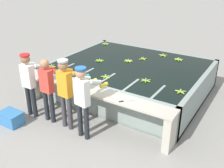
% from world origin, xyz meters
% --- Properties ---
extents(ground_plane, '(80.00, 80.00, 0.00)m').
position_xyz_m(ground_plane, '(0.00, 0.00, 0.00)').
color(ground_plane, gray).
rests_on(ground_plane, ground).
extents(wash_tank, '(4.23, 3.53, 0.85)m').
position_xyz_m(wash_tank, '(0.00, 2.19, 0.42)').
color(wash_tank, gray).
rests_on(wash_tank, ground).
extents(work_ledge, '(4.23, 0.45, 0.85)m').
position_xyz_m(work_ledge, '(0.00, 0.23, 0.60)').
color(work_ledge, '#B7B2A3').
rests_on(work_ledge, ground).
extents(worker_0, '(0.41, 0.72, 1.62)m').
position_xyz_m(worker_0, '(-1.37, -0.33, 0.98)').
color(worker_0, '#1E2328').
rests_on(worker_0, ground).
extents(worker_1, '(0.42, 0.71, 1.59)m').
position_xyz_m(worker_1, '(-0.82, -0.27, 0.94)').
color(worker_1, '#1E2328').
rests_on(worker_1, ground).
extents(worker_2, '(0.44, 0.73, 1.67)m').
position_xyz_m(worker_2, '(-0.26, -0.26, 1.02)').
color(worker_2, '#38383D').
rests_on(worker_2, ground).
extents(worker_3, '(0.47, 0.74, 1.65)m').
position_xyz_m(worker_3, '(0.29, -0.36, 1.00)').
color(worker_3, '#1E2328').
rests_on(worker_3, ground).
extents(banana_bunch_floating_0, '(0.27, 0.28, 0.08)m').
position_xyz_m(banana_bunch_floating_0, '(0.52, 3.42, 0.87)').
color(banana_bunch_floating_0, '#93BC3D').
rests_on(banana_bunch_floating_0, wash_tank).
extents(banana_bunch_floating_1, '(0.28, 0.27, 0.08)m').
position_xyz_m(banana_bunch_floating_1, '(-0.06, 1.02, 0.87)').
color(banana_bunch_floating_1, '#7FAD33').
rests_on(banana_bunch_floating_1, wash_tank).
extents(banana_bunch_floating_2, '(0.28, 0.28, 0.08)m').
position_xyz_m(banana_bunch_floating_2, '(-1.75, 3.53, 0.87)').
color(banana_bunch_floating_2, '#93BC3D').
rests_on(banana_bunch_floating_2, wash_tank).
extents(banana_bunch_floating_3, '(0.28, 0.27, 0.08)m').
position_xyz_m(banana_bunch_floating_3, '(0.91, 1.35, 0.87)').
color(banana_bunch_floating_3, '#75A333').
rests_on(banana_bunch_floating_3, wash_tank).
extents(banana_bunch_floating_4, '(0.28, 0.28, 0.08)m').
position_xyz_m(banana_bunch_floating_4, '(-0.16, 2.39, 0.87)').
color(banana_bunch_floating_4, '#9EC642').
rests_on(banana_bunch_floating_4, wash_tank).
extents(banana_bunch_floating_5, '(0.28, 0.28, 0.08)m').
position_xyz_m(banana_bunch_floating_5, '(-1.78, 0.83, 0.87)').
color(banana_bunch_floating_5, '#75A333').
rests_on(banana_bunch_floating_5, wash_tank).
extents(banana_bunch_floating_6, '(0.27, 0.28, 0.08)m').
position_xyz_m(banana_bunch_floating_6, '(1.07, 3.31, 0.87)').
color(banana_bunch_floating_6, '#8CB738').
rests_on(banana_bunch_floating_6, wash_tank).
extents(banana_bunch_floating_7, '(0.27, 0.28, 0.08)m').
position_xyz_m(banana_bunch_floating_7, '(1.85, 1.21, 0.87)').
color(banana_bunch_floating_7, '#8CB738').
rests_on(banana_bunch_floating_7, wash_tank).
extents(banana_bunch_floating_8, '(0.25, 0.25, 0.08)m').
position_xyz_m(banana_bunch_floating_8, '(0.14, 2.78, 0.87)').
color(banana_bunch_floating_8, '#8CB738').
rests_on(banana_bunch_floating_8, wash_tank).
extents(banana_bunch_floating_9, '(0.28, 0.28, 0.08)m').
position_xyz_m(banana_bunch_floating_9, '(-0.90, 1.94, 0.87)').
color(banana_bunch_floating_9, '#75A333').
rests_on(banana_bunch_floating_9, wash_tank).
extents(knife_0, '(0.26, 0.27, 0.02)m').
position_xyz_m(knife_0, '(0.99, 0.15, 0.86)').
color(knife_0, silver).
rests_on(knife_0, work_ledge).
extents(knife_1, '(0.15, 0.34, 0.02)m').
position_xyz_m(knife_1, '(-0.54, 0.18, 0.86)').
color(knife_1, silver).
rests_on(knife_1, work_ledge).
extents(crate, '(0.55, 0.39, 0.32)m').
position_xyz_m(crate, '(-1.49, -0.92, 0.16)').
color(crate, '#3375B7').
rests_on(crate, ground).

